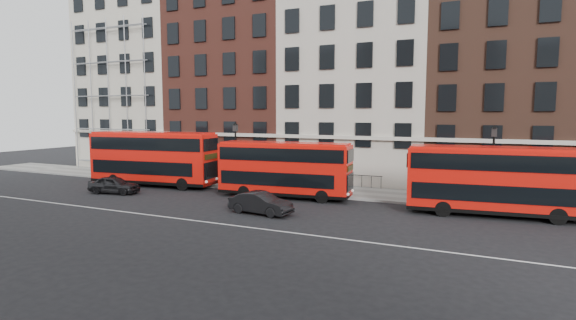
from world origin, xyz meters
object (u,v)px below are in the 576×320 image
at_px(bus_c, 494,179).
at_px(car_rear, 114,185).
at_px(bus_a, 153,157).
at_px(bus_b, 284,168).
at_px(car_front, 261,203).

xyz_separation_m(bus_c, car_rear, (-26.70, -3.99, -1.59)).
xyz_separation_m(bus_a, car_rear, (-0.35, -3.99, -1.80)).
xyz_separation_m(bus_b, car_front, (0.96, -5.35, -1.52)).
distance_m(bus_c, car_rear, 27.05).
xyz_separation_m(bus_c, car_front, (-13.03, -5.35, -1.59)).
relative_size(bus_a, bus_c, 1.09).
height_order(bus_c, car_front, bus_c).
distance_m(bus_a, car_rear, 4.40).
relative_size(bus_a, car_front, 2.74).
distance_m(bus_b, bus_c, 13.99).
xyz_separation_m(bus_b, car_rear, (-12.71, -4.00, -1.52)).
bearing_deg(bus_b, car_front, -85.81).
height_order(bus_b, car_rear, bus_b).
relative_size(bus_b, car_rear, 2.51).
height_order(bus_a, car_rear, bus_a).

